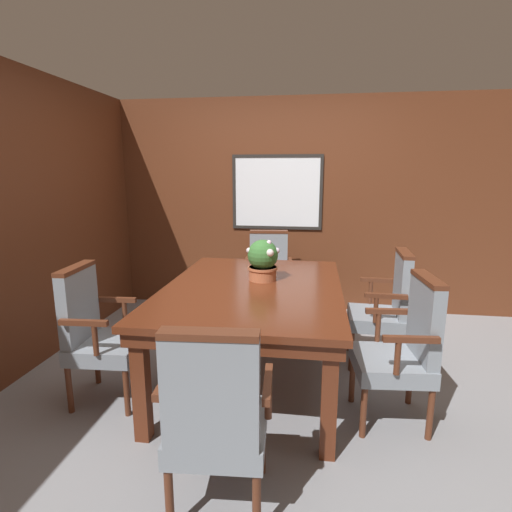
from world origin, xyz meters
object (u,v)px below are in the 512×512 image
Objects in this scene: dining_table at (253,297)px; chair_head_far at (268,274)px; chair_left_near at (96,330)px; chair_head_near at (216,416)px; chair_right_near at (404,346)px; potted_plant at (263,260)px; chair_right_far at (386,305)px.

chair_head_far reaches higher than dining_table.
chair_left_near is 1.39m from chair_head_near.
chair_right_near is (1.04, -0.40, -0.16)m from dining_table.
chair_right_near is 1.22m from potted_plant.
chair_right_near is at bearing -20.84° from dining_table.
dining_table is 0.31m from potted_plant.
chair_right_near and chair_right_far have the same top height.
chair_left_near is (-2.10, -0.04, 0.00)m from chair_right_near.
chair_head_far and chair_right_far have the same top height.
chair_left_near is 2.29m from chair_right_far.
dining_table is 1.15m from chair_left_near.
chair_right_far is at bearing -125.23° from chair_head_near.
chair_head_near is at bearing -94.02° from chair_head_far.
chair_head_near is (-1.05, -1.73, 0.00)m from chair_right_far.
chair_right_far and chair_head_near have the same top height.
chair_right_far is 1.13m from potted_plant.
potted_plant is (0.03, 1.48, 0.41)m from chair_head_near.
chair_head_near is (0.06, -2.64, 0.00)m from chair_head_far.
potted_plant is (0.09, -1.16, 0.41)m from chair_head_far.
chair_right_far is (2.13, 0.86, 0.00)m from chair_left_near.
chair_right_near is 3.02× the size of potted_plant.
potted_plant is (-1.02, -0.25, 0.41)m from chair_right_far.
potted_plant is (1.11, 0.61, 0.41)m from chair_left_near.
dining_table is 1.89× the size of chair_right_near.
chair_right_far is 3.02× the size of potted_plant.
chair_right_near is 1.00× the size of chair_right_far.
chair_head_far and chair_head_near have the same top height.
chair_right_near is at bearing 0.62° from chair_right_far.
chair_right_far is (0.03, 0.82, 0.00)m from chair_right_near.
chair_head_far is (-0.03, 1.33, -0.16)m from dining_table.
chair_right_near is 1.00× the size of chair_head_far.
chair_head_far is at bearing -152.99° from chair_right_near.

